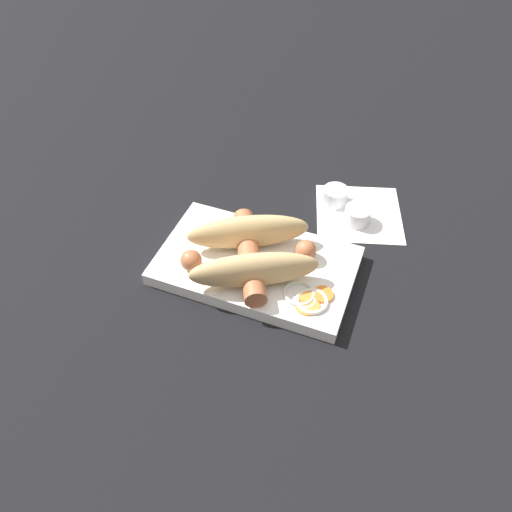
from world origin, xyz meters
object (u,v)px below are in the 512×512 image
Objects in this scene: sausage at (249,255)px; condiment_cup_far at (335,197)px; bread_roll at (251,250)px; food_tray at (256,266)px; condiment_cup_near at (357,216)px.

sausage is 0.21m from condiment_cup_far.
sausage is at bearing -4.62° from bread_roll.
condiment_cup_far is (-0.08, -0.19, -0.02)m from sausage.
food_tray is 1.35× the size of bread_roll.
bread_roll is 1.19× the size of sausage.
condiment_cup_near is at bearing -127.08° from sausage.
bread_roll is at bearing 53.69° from condiment_cup_near.
food_tray is 1.61× the size of sausage.
bread_roll is 5.01× the size of condiment_cup_far.
bread_roll is at bearing 69.30° from condiment_cup_far.
food_tray is 6.77× the size of condiment_cup_near.
condiment_cup_near and condiment_cup_far have the same top height.
sausage is at bearing 52.92° from condiment_cup_near.
sausage is 4.21× the size of condiment_cup_near.
bread_roll is 0.20m from condiment_cup_near.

